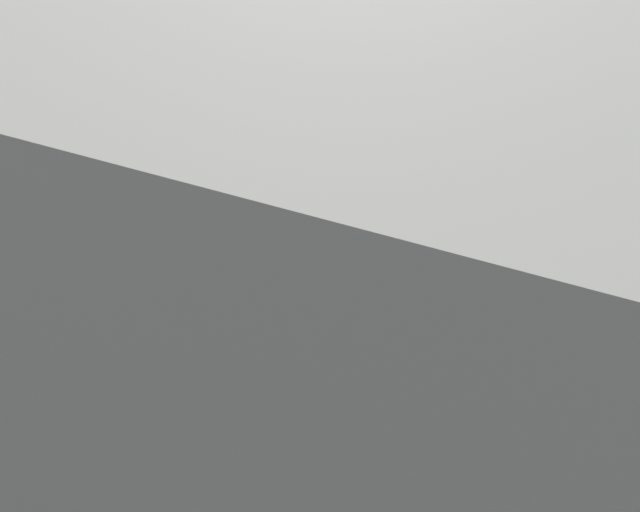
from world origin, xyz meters
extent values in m
plane|color=black|center=(0.00, 0.00, 0.00)|extent=(60.00, 60.00, 0.00)
cube|color=gray|center=(0.00, 4.20, 0.02)|extent=(24.00, 3.20, 0.04)
cube|color=blue|center=(-0.41, 0.34, 0.79)|extent=(4.23, 2.81, 0.99)
cube|color=#1E232B|center=(-0.70, 0.43, 1.67)|extent=(2.69, 2.14, 0.77)
cylinder|color=black|center=(1.04, 0.62, 0.30)|extent=(0.64, 0.39, 0.60)
cylinder|color=black|center=(0.60, -0.74, 0.30)|extent=(0.64, 0.39, 0.60)
cylinder|color=black|center=(-1.41, 1.41, 0.30)|extent=(0.64, 0.39, 0.60)
cylinder|color=black|center=(-1.85, 0.05, 0.30)|extent=(0.64, 0.39, 0.60)
cylinder|color=#197A2D|center=(4.12, 2.89, 0.31)|extent=(0.22, 0.22, 0.62)
sphere|color=#197A2D|center=(4.12, 2.89, 0.67)|extent=(0.26, 0.26, 0.26)
cylinder|color=#197A2D|center=(3.96, 2.89, 0.38)|extent=(0.10, 0.09, 0.09)
cylinder|color=#197A2D|center=(4.28, 2.89, 0.38)|extent=(0.10, 0.09, 0.09)
cylinder|color=#2D2D2D|center=(4.12, 2.89, 0.03)|extent=(0.31, 0.31, 0.06)
cube|color=#1E8C4C|center=(4.74, 2.59, 1.12)|extent=(0.37, 0.43, 0.55)
sphere|color=tan|center=(4.74, 2.59, 1.51)|extent=(0.22, 0.22, 0.22)
cylinder|color=#1E1E2D|center=(4.70, 2.51, 0.42)|extent=(0.13, 0.13, 0.85)
cylinder|color=#1E1E2D|center=(4.78, 2.67, 0.42)|extent=(0.13, 0.13, 0.85)
cylinder|color=#1E8C4C|center=(4.64, 2.37, 1.12)|extent=(0.09, 0.09, 0.50)
cylinder|color=#1E8C4C|center=(4.85, 2.81, 1.12)|extent=(0.09, 0.09, 0.50)
cylinder|color=#B7BABF|center=(-1.15, 5.90, 0.53)|extent=(0.04, 0.04, 1.05)
cylinder|color=#B7BABF|center=(0.63, 5.90, 0.53)|extent=(0.04, 0.04, 1.05)
cylinder|color=#B7BABF|center=(2.41, 5.90, 0.53)|extent=(0.04, 0.04, 1.05)
cylinder|color=#B7BABF|center=(4.19, 5.90, 0.53)|extent=(0.04, 0.04, 1.05)
cylinder|color=#B7BABF|center=(-0.26, 5.90, 1.00)|extent=(8.91, 0.04, 0.04)
cylinder|color=#B7BABF|center=(-0.26, 5.90, 0.58)|extent=(8.91, 0.04, 0.04)
cylinder|color=#4C4C51|center=(3.06, 3.97, 1.20)|extent=(0.07, 0.07, 2.40)
cube|color=black|center=(3.06, 3.97, 2.15)|extent=(0.04, 0.44, 0.44)
cylinder|color=black|center=(-0.45, -0.02, 0.00)|extent=(3.82, 3.82, 0.01)
camera|label=1|loc=(-4.48, 11.05, 7.08)|focal=35.00mm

